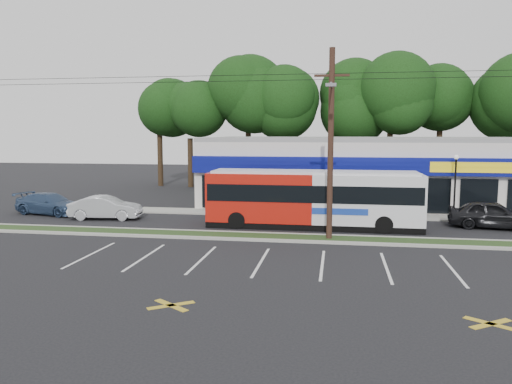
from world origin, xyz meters
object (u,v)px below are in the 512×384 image
Objects in this scene: utility_pole at (327,138)px; metrobus at (313,198)px; pedestrian_a at (337,205)px; pedestrian_b at (319,206)px; lamp_post at (455,179)px; car_dark at (492,214)px; car_silver at (105,208)px; car_blue at (50,204)px.

metrobus is at bearing 103.30° from utility_pole.
utility_pole is at bearing 61.58° from pedestrian_a.
metrobus is at bearing 71.81° from pedestrian_b.
lamp_post is at bearing 25.97° from metrobus.
lamp_post is 3.74m from car_dark.
metrobus reaches higher than pedestrian_a.
utility_pole is 10.10× the size of car_dark.
car_silver is (-22.70, -3.61, -1.91)m from lamp_post.
pedestrian_b is at bearing -173.00° from lamp_post.
pedestrian_b is at bearing 89.87° from car_dark.
car_dark is 28.98m from car_blue.
metrobus is 3.37m from pedestrian_b.
lamp_post reaches higher than car_blue.
car_dark is at bearing 27.21° from utility_pole.
metrobus is 13.74m from car_silver.
pedestrian_a is 1.01× the size of pedestrian_b.
car_blue is (-4.74, 1.21, -0.02)m from car_silver.
utility_pole reaches higher than pedestrian_a.
utility_pole is 11.67m from lamp_post.
lamp_post is at bearing -72.32° from car_blue.
car_silver is (-13.68, 0.69, -1.05)m from metrobus.
pedestrian_a is 1.26m from pedestrian_b.
pedestrian_b is at bearing 86.17° from metrobus.
metrobus reaches higher than car_dark.
pedestrian_b is (-1.17, -0.49, -0.01)m from pedestrian_a.
car_dark reaches higher than car_blue.
metrobus is 2.58× the size of car_dark.
car_blue is at bearing 68.58° from car_silver.
pedestrian_b is (18.66, 1.32, 0.11)m from car_blue.
car_blue is (-28.98, 0.49, -0.10)m from car_dark.
car_silver is at bearing -3.60° from pedestrian_b.
utility_pole is at bearing -93.19° from car_blue.
utility_pole reaches higher than metrobus.
utility_pole is 5.14m from metrobus.
car_blue is at bearing -18.81° from pedestrian_a.
lamp_post is 10.02m from metrobus.
car_dark is at bearing 141.96° from pedestrian_a.
car_silver is at bearing 101.50° from car_dark.
pedestrian_b reaches higher than car_dark.
utility_pole is 20.56m from car_blue.
lamp_post is (8.17, 7.87, -2.74)m from utility_pole.
utility_pole is 8.60m from pedestrian_a.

